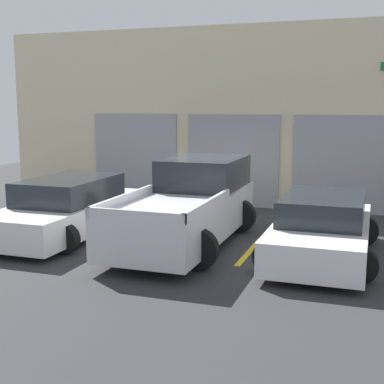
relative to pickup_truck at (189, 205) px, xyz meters
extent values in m
plane|color=#2D2D30|center=(0.00, 1.52, -0.83)|extent=(28.00, 28.00, 0.00)
cube|color=beige|center=(0.00, 4.82, 1.83)|extent=(15.58, 0.60, 5.32)
cube|color=#939399|center=(-3.39, 4.48, 0.54)|extent=(2.79, 0.08, 2.74)
cube|color=#939399|center=(-0.20, 4.48, 0.54)|extent=(2.79, 0.08, 2.74)
cube|color=#939399|center=(2.99, 4.48, 0.54)|extent=(2.79, 0.08, 2.74)
cube|color=silver|center=(0.00, -0.32, -0.18)|extent=(1.86, 5.10, 0.86)
cube|color=#1E2328|center=(0.00, 1.08, 0.60)|extent=(1.71, 2.29, 0.71)
cube|color=silver|center=(-0.89, -1.47, 0.34)|extent=(0.08, 2.80, 0.18)
cube|color=silver|center=(0.89, -1.47, 0.34)|extent=(0.08, 2.80, 0.18)
cube|color=silver|center=(0.00, -2.83, 0.34)|extent=(1.86, 0.08, 0.18)
cylinder|color=black|center=(-0.82, 1.26, -0.43)|extent=(0.79, 0.22, 0.79)
cylinder|color=black|center=(0.82, 1.26, -0.43)|extent=(0.79, 0.22, 0.79)
cylinder|color=black|center=(-0.82, -1.91, -0.43)|extent=(0.79, 0.22, 0.79)
cylinder|color=black|center=(0.82, -1.91, -0.43)|extent=(0.79, 0.22, 0.79)
cube|color=white|center=(2.90, -0.32, -0.38)|extent=(1.77, 4.30, 0.62)
cube|color=#1E2328|center=(2.90, -0.22, 0.18)|extent=(1.56, 2.36, 0.50)
cylinder|color=black|center=(2.12, 1.01, -0.51)|extent=(0.63, 0.22, 0.63)
cylinder|color=black|center=(3.67, 1.01, -0.51)|extent=(0.63, 0.22, 0.63)
cylinder|color=black|center=(2.12, -1.66, -0.51)|extent=(0.63, 0.22, 0.63)
cylinder|color=black|center=(3.67, -1.66, -0.51)|extent=(0.63, 0.22, 0.63)
cube|color=white|center=(-2.90, -0.32, -0.36)|extent=(1.83, 4.60, 0.65)
cube|color=#1E2328|center=(-2.90, -0.21, 0.24)|extent=(1.61, 2.53, 0.55)
cylinder|color=black|center=(-3.70, 1.10, -0.51)|extent=(0.63, 0.22, 0.63)
cylinder|color=black|center=(-2.09, 1.10, -0.51)|extent=(0.63, 0.22, 0.63)
cylinder|color=black|center=(-2.09, -1.75, -0.51)|extent=(0.63, 0.22, 0.63)
cube|color=gold|center=(-4.35, -0.32, -0.82)|extent=(0.12, 2.20, 0.01)
cube|color=gold|center=(-1.45, -0.32, -0.82)|extent=(0.12, 2.20, 0.01)
cube|color=gold|center=(1.45, -0.32, -0.82)|extent=(0.12, 2.20, 0.01)
camera|label=1|loc=(3.82, -10.93, 2.21)|focal=50.00mm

